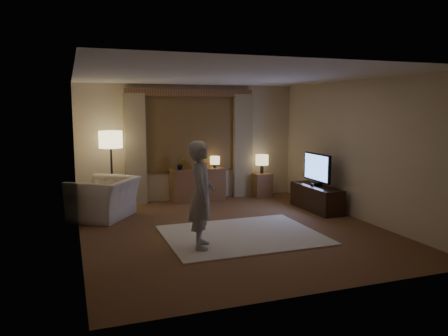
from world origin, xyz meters
name	(u,v)px	position (x,y,z in m)	size (l,w,h in m)	color
room	(223,150)	(0.00, 0.50, 1.33)	(5.04, 5.54, 2.64)	brown
rug	(242,235)	(0.02, -0.35, 0.01)	(2.50, 2.00, 0.02)	beige
sideboard	(198,186)	(0.11, 2.50, 0.35)	(1.20, 0.40, 0.70)	brown
picture_frame	(198,166)	(0.11, 2.50, 0.80)	(0.16, 0.02, 0.20)	brown
plant	(181,164)	(-0.29, 2.50, 0.85)	(0.17, 0.13, 0.30)	#999999
table_lamp_sideboard	(215,161)	(0.51, 2.50, 0.90)	(0.22, 0.22, 0.30)	black
floor_lamp	(111,144)	(-1.79, 2.29, 1.36)	(0.47, 0.47, 1.62)	black
armchair	(105,199)	(-2.01, 1.58, 0.38)	(1.18, 1.03, 0.77)	beige
side_table	(262,185)	(1.66, 2.45, 0.28)	(0.40, 0.40, 0.56)	brown
table_lamp_side	(262,160)	(1.66, 2.45, 0.87)	(0.30, 0.30, 0.44)	black
tv_stand	(316,198)	(2.15, 0.83, 0.25)	(0.45, 1.40, 0.50)	black
tv	(317,168)	(2.15, 0.83, 0.87)	(0.23, 0.93, 0.67)	black
person	(201,195)	(-0.80, -0.76, 0.82)	(0.58, 0.38, 1.59)	#ADA7A0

